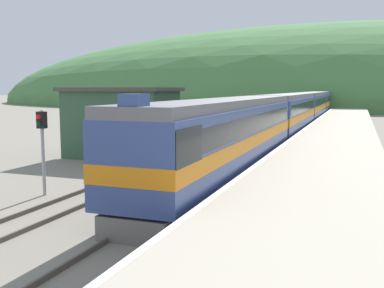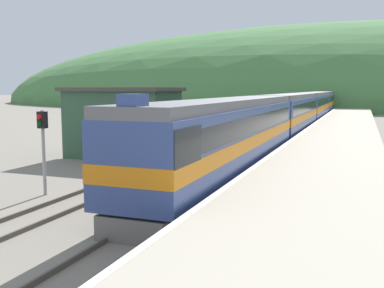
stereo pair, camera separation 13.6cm
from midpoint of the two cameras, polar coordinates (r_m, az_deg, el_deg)
The scene contains 12 objects.
track_main at distance 64.32m, azimuth 14.78°, elevation 2.85°, with size 1.52×180.00×0.16m.
track_siding at distance 64.89m, azimuth 10.91°, elevation 3.00°, with size 1.52×180.00×0.16m.
platform at distance 44.08m, azimuth 18.24°, elevation 1.49°, with size 5.86×140.00×1.08m.
distant_hills at distance 130.22m, azimuth 17.64°, elevation 4.74°, with size 210.88×94.90×43.14m.
station_shed at distance 30.17m, azimuth -9.05°, elevation 2.77°, with size 7.20×4.70×4.61m.
express_train_lead_car at distance 22.33m, azimuth 4.19°, elevation 1.03°, with size 2.96×20.86×4.39m.
carriage_second at distance 42.95m, azimuth 12.06°, elevation 3.78°, with size 2.95×19.13×4.03m.
carriage_third at distance 62.79m, azimuth 14.71°, elevation 4.69°, with size 2.95×19.13×4.03m.
carriage_fourth at distance 82.72m, azimuth 16.09°, elevation 5.17°, with size 2.95×19.13×4.03m.
carriage_fifth at distance 102.67m, azimuth 16.94°, elevation 5.45°, with size 2.95×19.13×4.03m.
siding_train at distance 47.28m, azimuth 7.39°, elevation 3.75°, with size 2.90×32.52×3.59m.
signal_post_siding at distance 19.97m, azimuth -18.70°, elevation 1.15°, with size 0.36×0.42×3.63m.
Camera 1 is at (6.09, 6.11, 4.55)m, focal length 42.00 mm.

